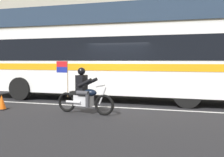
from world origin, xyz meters
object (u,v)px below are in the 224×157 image
motorcycle_with_rider (84,94)px  fire_hydrant (59,81)px  transit_bus (109,59)px  traffic_cone (2,103)px

motorcycle_with_rider → fire_hydrant: motorcycle_with_rider is taller
transit_bus → fire_hydrant: size_ratio=16.70×
transit_bus → traffic_cone: bearing=-133.0°
fire_hydrant → traffic_cone: fire_hydrant is taller
fire_hydrant → traffic_cone: (1.10, -6.54, -0.26)m
motorcycle_with_rider → fire_hydrant: size_ratio=2.91×
motorcycle_with_rider → traffic_cone: 3.21m
transit_bus → motorcycle_with_rider: size_ratio=5.74×
fire_hydrant → motorcycle_with_rider: bearing=-56.1°
traffic_cone → fire_hydrant: bearing=99.5°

